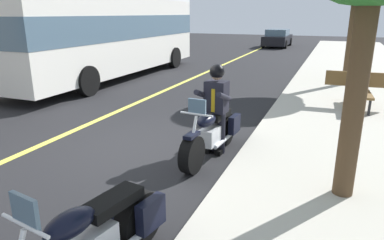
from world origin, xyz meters
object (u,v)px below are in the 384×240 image
(bus_near, at_px, (111,32))
(bench_sidewalk, at_px, (360,87))
(rider_main, at_px, (216,101))
(motorcycle_parked, at_px, (93,240))
(car_silver, at_px, (277,38))
(motorcycle_main, at_px, (212,133))

(bus_near, height_order, bench_sidewalk, bus_near)
(bench_sidewalk, bearing_deg, rider_main, -32.49)
(motorcycle_parked, bearing_deg, rider_main, 179.28)
(rider_main, distance_m, car_silver, 23.63)
(rider_main, bearing_deg, bus_near, -133.42)
(motorcycle_main, distance_m, rider_main, 0.61)
(motorcycle_main, bearing_deg, rider_main, 176.51)
(bus_near, bearing_deg, bench_sidewalk, 77.66)
(car_silver, bearing_deg, bus_near, -13.59)
(car_silver, bearing_deg, rider_main, 6.14)
(bus_near, bearing_deg, car_silver, 166.41)
(bus_near, bearing_deg, rider_main, 46.58)
(motorcycle_parked, xyz_separation_m, bench_sidewalk, (-8.00, 2.76, 0.26))
(rider_main, bearing_deg, motorcycle_parked, -0.72)
(motorcycle_main, height_order, bus_near, bus_near)
(motorcycle_parked, distance_m, bench_sidewalk, 8.47)
(motorcycle_parked, relative_size, bench_sidewalk, 1.21)
(motorcycle_parked, distance_m, car_silver, 27.34)
(rider_main, distance_m, motorcycle_parked, 3.78)
(car_silver, bearing_deg, motorcycle_parked, 5.20)
(bus_near, height_order, car_silver, bus_near)
(rider_main, xyz_separation_m, car_silver, (-23.49, -2.53, -0.35))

